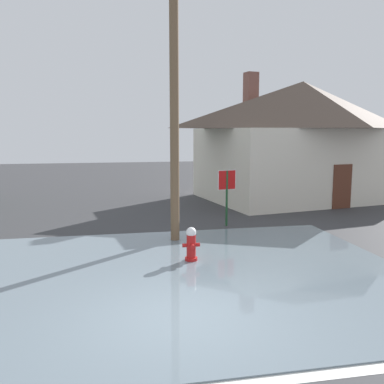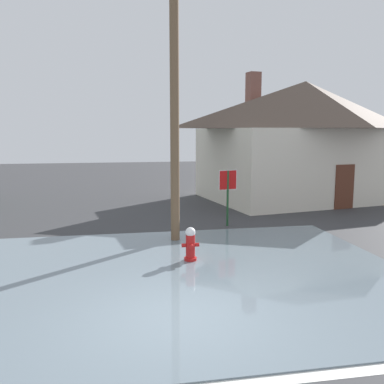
# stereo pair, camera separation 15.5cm
# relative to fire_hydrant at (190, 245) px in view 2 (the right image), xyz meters

# --- Properties ---
(ground_plane) EXTENTS (80.00, 80.00, 0.10)m
(ground_plane) POSITION_rel_fire_hydrant_xyz_m (-0.76, -3.35, -0.51)
(ground_plane) COLOR #38383A
(flood_puddle) EXTENTS (11.14, 8.74, 0.03)m
(flood_puddle) POSITION_rel_fire_hydrant_xyz_m (-0.39, -1.04, -0.44)
(flood_puddle) COLOR slate
(flood_puddle) RESTS_ON ground
(lane_stop_bar) EXTENTS (4.33, 0.33, 0.01)m
(lane_stop_bar) POSITION_rel_fire_hydrant_xyz_m (-0.14, -5.52, -0.46)
(lane_stop_bar) COLOR silver
(lane_stop_bar) RESTS_ON ground
(fire_hydrant) EXTENTS (0.47, 0.40, 0.94)m
(fire_hydrant) POSITION_rel_fire_hydrant_xyz_m (0.00, 0.00, 0.00)
(fire_hydrant) COLOR red
(fire_hydrant) RESTS_ON ground
(utility_pole) EXTENTS (1.60, 0.28, 9.64)m
(utility_pole) POSITION_rel_fire_hydrant_xyz_m (-0.09, 2.22, 4.54)
(utility_pole) COLOR brown
(utility_pole) RESTS_ON ground
(stop_sign_far) EXTENTS (0.71, 0.18, 2.07)m
(stop_sign_far) POSITION_rel_fire_hydrant_xyz_m (2.09, 3.94, 1.01)
(stop_sign_far) COLOR #1E4C28
(stop_sign_far) RESTS_ON ground
(house) EXTENTS (11.20, 8.49, 6.42)m
(house) POSITION_rel_fire_hydrant_xyz_m (7.58, 9.43, 2.63)
(house) COLOR silver
(house) RESTS_ON ground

